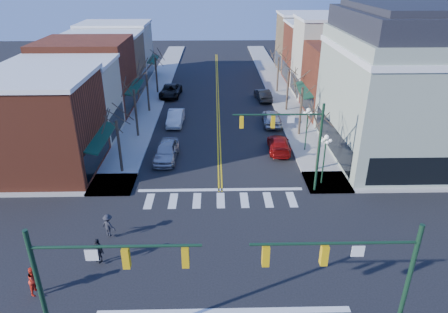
{
  "coord_description": "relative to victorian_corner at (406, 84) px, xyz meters",
  "views": [
    {
      "loc": [
        -0.35,
        -19.64,
        15.92
      ],
      "look_at": [
        0.29,
        8.05,
        2.8
      ],
      "focal_mm": 32.0,
      "sensor_mm": 36.0,
      "label": 1
    }
  ],
  "objects": [
    {
      "name": "traffic_mast_near_left",
      "position": [
        -22.05,
        -21.9,
        -1.95
      ],
      "size": [
        6.6,
        0.28,
        7.2
      ],
      "color": "#14331E",
      "rests_on": "ground"
    },
    {
      "name": "tree_left_b",
      "position": [
        -24.9,
        4.5,
        -4.14
      ],
      "size": [
        0.24,
        0.24,
        5.04
      ],
      "primitive_type": "cylinder",
      "color": "#382B21",
      "rests_on": "ground"
    },
    {
      "name": "victorian_corner",
      "position": [
        0.0,
        0.0,
        0.0
      ],
      "size": [
        12.25,
        14.25,
        13.3
      ],
      "color": "#909D88",
      "rests_on": "ground"
    },
    {
      "name": "traffic_mast_far_right",
      "position": [
        -10.95,
        -7.1,
        -1.95
      ],
      "size": [
        6.6,
        0.28,
        7.2
      ],
      "color": "#14331E",
      "rests_on": "ground"
    },
    {
      "name": "bldg_left_tan",
      "position": [
        -32.0,
        21.25,
        -2.76
      ],
      "size": [
        10.0,
        7.5,
        7.8
      ],
      "primitive_type": "cube",
      "color": "olive",
      "rests_on": "ground"
    },
    {
      "name": "sidewalk_right",
      "position": [
        -7.75,
        5.5,
        -6.58
      ],
      "size": [
        3.5,
        70.0,
        0.15
      ],
      "primitive_type": "cube",
      "color": "#9E9B93",
      "rests_on": "ground"
    },
    {
      "name": "bldg_right_tan",
      "position": [
        -1.0,
        34.5,
        -2.16
      ],
      "size": [
        10.0,
        8.0,
        9.0
      ],
      "primitive_type": "cube",
      "color": "olive",
      "rests_on": "ground"
    },
    {
      "name": "bldg_right_brick_b",
      "position": [
        -1.0,
        26.5,
        -2.41
      ],
      "size": [
        10.0,
        8.0,
        8.5
      ],
      "primitive_type": "cube",
      "color": "maroon",
      "rests_on": "ground"
    },
    {
      "name": "ground",
      "position": [
        -16.5,
        -14.5,
        -6.66
      ],
      "size": [
        160.0,
        160.0,
        0.0
      ],
      "primitive_type": "plane",
      "color": "black",
      "rests_on": "ground"
    },
    {
      "name": "bldg_left_brick_b",
      "position": [
        -32.0,
        13.0,
        -2.41
      ],
      "size": [
        10.0,
        9.0,
        8.5
      ],
      "primitive_type": "cube",
      "color": "maroon",
      "rests_on": "ground"
    },
    {
      "name": "tree_left_a",
      "position": [
        -24.9,
        -3.5,
        -4.28
      ],
      "size": [
        0.24,
        0.24,
        4.76
      ],
      "primitive_type": "cylinder",
      "color": "#382B21",
      "rests_on": "ground"
    },
    {
      "name": "car_right_near",
      "position": [
        -10.81,
        0.57,
        -5.95
      ],
      "size": [
        2.21,
        4.95,
        1.41
      ],
      "primitive_type": "imported",
      "rotation": [
        0.0,
        0.0,
        3.09
      ],
      "color": "#980F0D",
      "rests_on": "ground"
    },
    {
      "name": "bldg_left_brick_a",
      "position": [
        -32.0,
        -2.75,
        -2.66
      ],
      "size": [
        10.0,
        8.5,
        8.0
      ],
      "primitive_type": "cube",
      "color": "maroon",
      "rests_on": "ground"
    },
    {
      "name": "bldg_right_stucco",
      "position": [
        -1.0,
        19.0,
        -1.66
      ],
      "size": [
        10.0,
        7.0,
        10.0
      ],
      "primitive_type": "cube",
      "color": "#B9B398",
      "rests_on": "ground"
    },
    {
      "name": "bldg_right_brick_a",
      "position": [
        -1.0,
        11.25,
        -2.66
      ],
      "size": [
        10.0,
        8.5,
        8.0
      ],
      "primitive_type": "cube",
      "color": "maroon",
      "rests_on": "ground"
    },
    {
      "name": "tree_left_d",
      "position": [
        -24.9,
        20.5,
        -4.21
      ],
      "size": [
        0.24,
        0.24,
        4.9
      ],
      "primitive_type": "cylinder",
      "color": "#382B21",
      "rests_on": "ground"
    },
    {
      "name": "car_right_mid",
      "position": [
        -10.54,
        7.77,
        -5.83
      ],
      "size": [
        2.16,
        4.95,
        1.66
      ],
      "primitive_type": "imported",
      "rotation": [
        0.0,
        0.0,
        3.1
      ],
      "color": "#B2B3B7",
      "rests_on": "ground"
    },
    {
      "name": "traffic_mast_near_right",
      "position": [
        -10.95,
        -21.9,
        -1.95
      ],
      "size": [
        6.6,
        0.28,
        7.2
      ],
      "color": "#14331E",
      "rests_on": "ground"
    },
    {
      "name": "pedestrian_dark_b",
      "position": [
        -23.8,
        -12.7,
        -5.72
      ],
      "size": [
        1.18,
        1.0,
        1.58
      ],
      "primitive_type": "imported",
      "rotation": [
        0.0,
        0.0,
        2.65
      ],
      "color": "black",
      "rests_on": "sidewalk_left"
    },
    {
      "name": "tree_right_d",
      "position": [
        -8.1,
        20.5,
        -4.17
      ],
      "size": [
        0.24,
        0.24,
        4.97
      ],
      "primitive_type": "cylinder",
      "color": "#382B21",
      "rests_on": "ground"
    },
    {
      "name": "lamppost_midblock",
      "position": [
        -8.3,
        0.5,
        -3.7
      ],
      "size": [
        0.36,
        0.36,
        4.33
      ],
      "color": "#14331E",
      "rests_on": "ground"
    },
    {
      "name": "bldg_left_stucco_b",
      "position": [
        -32.0,
        29.0,
        -2.56
      ],
      "size": [
        10.0,
        8.0,
        8.2
      ],
      "primitive_type": "cube",
      "color": "#B9B398",
      "rests_on": "ground"
    },
    {
      "name": "car_left_near",
      "position": [
        -21.35,
        -1.06,
        -5.81
      ],
      "size": [
        2.26,
        5.06,
        1.69
      ],
      "primitive_type": "imported",
      "rotation": [
        0.0,
        0.0,
        -0.05
      ],
      "color": "#A9A9AE",
      "rests_on": "ground"
    },
    {
      "name": "car_left_far",
      "position": [
        -22.9,
        18.88,
        -5.89
      ],
      "size": [
        2.92,
        5.7,
        1.54
      ],
      "primitive_type": "imported",
      "rotation": [
        0.0,
        0.0,
        -0.07
      ],
      "color": "black",
      "rests_on": "ground"
    },
    {
      "name": "tree_right_a",
      "position": [
        -8.1,
        -3.5,
        -4.35
      ],
      "size": [
        0.24,
        0.24,
        4.62
      ],
      "primitive_type": "cylinder",
      "color": "#382B21",
      "rests_on": "ground"
    },
    {
      "name": "bldg_left_stucco_a",
      "position": [
        -32.0,
        5.0,
        -2.91
      ],
      "size": [
        10.0,
        7.0,
        7.5
      ],
      "primitive_type": "cube",
      "color": "#B9B398",
      "rests_on": "ground"
    },
    {
      "name": "car_right_far",
      "position": [
        -10.5,
        16.86,
        -5.92
      ],
      "size": [
        2.08,
        4.65,
        1.48
      ],
      "primitive_type": "imported",
      "rotation": [
        0.0,
        0.0,
        3.26
      ],
      "color": "black",
      "rests_on": "ground"
    },
    {
      "name": "pedestrian_dark_a",
      "position": [
        -23.8,
        -15.21,
        -5.7
      ],
      "size": [
        0.99,
        0.88,
        1.61
      ],
      "primitive_type": "imported",
      "rotation": [
        0.0,
        0.0,
        -0.65
      ],
      "color": "black",
      "rests_on": "sidewalk_left"
    },
    {
      "name": "lamppost_corner",
      "position": [
        -8.3,
        -6.0,
        -3.7
      ],
      "size": [
        0.36,
        0.36,
        4.33
      ],
      "color": "#14331E",
      "rests_on": "ground"
    },
    {
      "name": "car_left_mid",
      "position": [
        -21.3,
        8.1,
        -5.89
      ],
      "size": [
        1.76,
        4.7,
        1.53
      ],
      "primitive_type": "imported",
      "rotation": [
        0.0,
        0.0,
        -0.03
      ],
      "color": "silver",
      "rests_on": "ground"
    },
    {
      "name": "pedestrian_red_b",
      "position": [
        -26.5,
        -17.65,
        -5.68
      ],
      "size": [
        0.69,
        0.85,
        1.65
      ],
      "primitive_type": "imported",
      "rotation": [
        0.0,
        0.0,
        1.49
      ],
      "color": "red",
      "rests_on": "sidewalk_left"
    },
    {
      "name": "tree_right_b",
      "position": [
        -8.1,
        4.5,
        -4.07
      ],
      "size": [
        0.24,
        0.24,
        5.18
      ],
      "primitive_type": "cylinder",
      "color": "#382B21",
      "rests_on": "ground"
    },
    {
      "name": "tree_left_c",
      "position": [
        -24.9,
        12.5,
        -4.38
      ],
      "size": [
        0.24,
        0.24,
        4.55
      ],
      "primitive_type": "cylinder",
      "color": "#382B21",
      "rests_on": "ground"
    },
    {
      "name": "sidewalk_left",
      "position": [
        -25.25,
        5.5,
        -6.58
      ],
      "size": [
        3.5,
        70.0,
        0.15
      ],
      "primitive_type": "cube",
      "color": "#9E9B93",
      "rests_on": "ground"
    },
    {
      "name": "tree_right_c",
      "position": [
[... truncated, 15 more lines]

